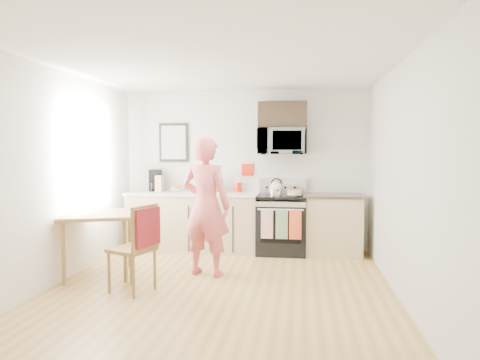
# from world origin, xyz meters

# --- Properties ---
(floor) EXTENTS (4.60, 4.60, 0.00)m
(floor) POSITION_xyz_m (0.00, 0.00, 0.00)
(floor) COLOR #A47C3F
(floor) RESTS_ON ground
(back_wall) EXTENTS (4.00, 0.04, 2.60)m
(back_wall) POSITION_xyz_m (0.00, 2.30, 1.30)
(back_wall) COLOR white
(back_wall) RESTS_ON floor
(front_wall) EXTENTS (4.00, 0.04, 2.60)m
(front_wall) POSITION_xyz_m (0.00, -2.30, 1.30)
(front_wall) COLOR white
(front_wall) RESTS_ON floor
(left_wall) EXTENTS (0.04, 4.60, 2.60)m
(left_wall) POSITION_xyz_m (-2.00, 0.00, 1.30)
(left_wall) COLOR white
(left_wall) RESTS_ON floor
(right_wall) EXTENTS (0.04, 4.60, 2.60)m
(right_wall) POSITION_xyz_m (2.00, 0.00, 1.30)
(right_wall) COLOR white
(right_wall) RESTS_ON floor
(ceiling) EXTENTS (4.00, 4.60, 0.04)m
(ceiling) POSITION_xyz_m (0.00, 0.00, 2.60)
(ceiling) COLOR white
(ceiling) RESTS_ON back_wall
(window) EXTENTS (0.06, 1.40, 1.50)m
(window) POSITION_xyz_m (-1.96, 0.80, 1.55)
(window) COLOR white
(window) RESTS_ON left_wall
(cabinet_left) EXTENTS (2.10, 0.60, 0.90)m
(cabinet_left) POSITION_xyz_m (-0.80, 2.00, 0.45)
(cabinet_left) COLOR tan
(cabinet_left) RESTS_ON floor
(countertop_left) EXTENTS (2.14, 0.64, 0.04)m
(countertop_left) POSITION_xyz_m (-0.80, 2.00, 0.92)
(countertop_left) COLOR beige
(countertop_left) RESTS_ON cabinet_left
(cabinet_right) EXTENTS (0.84, 0.60, 0.90)m
(cabinet_right) POSITION_xyz_m (1.43, 2.00, 0.45)
(cabinet_right) COLOR tan
(cabinet_right) RESTS_ON floor
(countertop_right) EXTENTS (0.88, 0.64, 0.04)m
(countertop_right) POSITION_xyz_m (1.43, 2.00, 0.92)
(countertop_right) COLOR black
(countertop_right) RESTS_ON cabinet_right
(range) EXTENTS (0.76, 0.70, 1.16)m
(range) POSITION_xyz_m (0.63, 1.98, 0.44)
(range) COLOR black
(range) RESTS_ON floor
(microwave) EXTENTS (0.76, 0.51, 0.42)m
(microwave) POSITION_xyz_m (0.63, 2.08, 1.76)
(microwave) COLOR silver
(microwave) RESTS_ON back_wall
(upper_cabinet) EXTENTS (0.76, 0.35, 0.40)m
(upper_cabinet) POSITION_xyz_m (0.63, 2.12, 2.18)
(upper_cabinet) COLOR black
(upper_cabinet) RESTS_ON back_wall
(wall_art) EXTENTS (0.50, 0.04, 0.65)m
(wall_art) POSITION_xyz_m (-1.20, 2.28, 1.75)
(wall_art) COLOR black
(wall_art) RESTS_ON back_wall
(wall_trivet) EXTENTS (0.20, 0.02, 0.20)m
(wall_trivet) POSITION_xyz_m (0.05, 2.28, 1.30)
(wall_trivet) COLOR red
(wall_trivet) RESTS_ON back_wall
(person) EXTENTS (0.74, 0.57, 1.80)m
(person) POSITION_xyz_m (-0.29, 0.66, 0.90)
(person) COLOR #D9403B
(person) RESTS_ON floor
(dining_table) EXTENTS (0.95, 0.95, 0.81)m
(dining_table) POSITION_xyz_m (-1.65, 0.43, 0.72)
(dining_table) COLOR brown
(dining_table) RESTS_ON floor
(chair) EXTENTS (0.58, 0.55, 1.01)m
(chair) POSITION_xyz_m (-0.84, -0.17, 0.65)
(chair) COLOR brown
(chair) RESTS_ON floor
(knife_block) EXTENTS (0.10, 0.14, 0.22)m
(knife_block) POSITION_xyz_m (-0.39, 2.14, 1.05)
(knife_block) COLOR brown
(knife_block) RESTS_ON countertop_left
(utensil_crock) EXTENTS (0.13, 0.13, 0.38)m
(utensil_crock) POSITION_xyz_m (-0.09, 2.18, 1.09)
(utensil_crock) COLOR red
(utensil_crock) RESTS_ON countertop_left
(fruit_bowl) EXTENTS (0.26, 0.26, 0.11)m
(fruit_bowl) POSITION_xyz_m (-1.13, 2.12, 0.98)
(fruit_bowl) COLOR white
(fruit_bowl) RESTS_ON countertop_left
(milk_carton) EXTENTS (0.11, 0.11, 0.27)m
(milk_carton) POSITION_xyz_m (-1.36, 1.97, 1.07)
(milk_carton) COLOR tan
(milk_carton) RESTS_ON countertop_left
(coffee_maker) EXTENTS (0.26, 0.32, 0.36)m
(coffee_maker) POSITION_xyz_m (-1.50, 2.18, 1.11)
(coffee_maker) COLOR black
(coffee_maker) RESTS_ON countertop_left
(bread_bag) EXTENTS (0.30, 0.14, 0.11)m
(bread_bag) POSITION_xyz_m (-0.60, 1.78, 0.99)
(bread_bag) COLOR tan
(bread_bag) RESTS_ON countertop_left
(cake) EXTENTS (0.27, 0.27, 0.09)m
(cake) POSITION_xyz_m (0.83, 1.84, 0.97)
(cake) COLOR black
(cake) RESTS_ON range
(kettle) EXTENTS (0.20, 0.20, 0.25)m
(kettle) POSITION_xyz_m (0.54, 2.13, 1.03)
(kettle) COLOR white
(kettle) RESTS_ON range
(pot) EXTENTS (0.20, 0.34, 0.10)m
(pot) POSITION_xyz_m (0.54, 1.87, 0.98)
(pot) COLOR silver
(pot) RESTS_ON range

